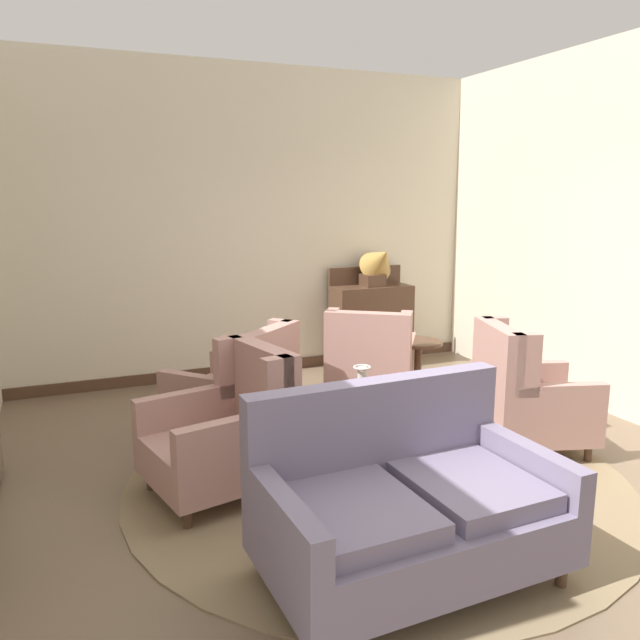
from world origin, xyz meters
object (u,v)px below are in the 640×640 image
settee (406,504)px  armchair_foreground_right (228,433)px  coffee_table (366,417)px  side_table (418,368)px  armchair_beside_settee (525,397)px  armchair_near_sideboard (371,366)px  armchair_far_left (240,390)px  sideboard (371,321)px  porcelain_vase (362,390)px  gramophone (380,262)px

settee → armchair_foreground_right: settee is taller
armchair_foreground_right → coffee_table: bearing=81.4°
side_table → armchair_foreground_right: bearing=-154.6°
armchair_beside_settee → armchair_near_sideboard: 1.50m
coffee_table → armchair_far_left: 1.15m
side_table → sideboard: sideboard is taller
armchair_foreground_right → sideboard: bearing=123.8°
settee → armchair_near_sideboard: (1.05, 2.44, 0.02)m
armchair_beside_settee → armchair_far_left: size_ratio=0.85×
side_table → sideboard: size_ratio=0.56×
armchair_foreground_right → armchair_beside_settee: bearing=72.2°
porcelain_vase → armchair_near_sideboard: armchair_near_sideboard is taller
porcelain_vase → side_table: porcelain_vase is taller
coffee_table → armchair_foreground_right: bearing=-176.0°
side_table → armchair_near_sideboard: bearing=163.1°
settee → gramophone: size_ratio=2.75×
armchair_beside_settee → armchair_far_left: bearing=76.9°
sideboard → armchair_far_left: bearing=-142.6°
gramophone → porcelain_vase: bearing=-120.5°
coffee_table → armchair_foreground_right: 1.10m
armchair_far_left → sideboard: (2.03, 1.55, 0.14)m
armchair_near_sideboard → sideboard: bearing=-82.4°
armchair_beside_settee → side_table: armchair_beside_settee is taller
armchair_far_left → porcelain_vase: bearing=86.6°
settee → armchair_far_left: size_ratio=1.32×
armchair_beside_settee → armchair_foreground_right: size_ratio=1.00×
coffee_table → side_table: (1.01, 0.92, 0.04)m
sideboard → armchair_near_sideboard: bearing=-117.1°
settee → sideboard: 4.19m
armchair_far_left → side_table: (1.76, 0.05, -0.01)m
porcelain_vase → gramophone: 2.81m
sideboard → gramophone: bearing=-60.9°
armchair_beside_settee → armchair_far_left: (-2.00, 1.16, -0.04)m
side_table → gramophone: bearing=77.2°
gramophone → coffee_table: bearing=-119.8°
armchair_beside_settee → sideboard: 2.71m
porcelain_vase → settee: 1.44m
armchair_far_left → sideboard: 2.55m
coffee_table → armchair_near_sideboard: (0.58, 1.05, 0.07)m
porcelain_vase → settee: size_ratio=0.20×
armchair_beside_settee → armchair_foreground_right: (-2.35, 0.21, -0.02)m
side_table → armchair_far_left: bearing=-178.5°
sideboard → gramophone: 0.72m
side_table → sideboard: (0.27, 1.50, 0.15)m
coffee_table → porcelain_vase: porcelain_vase is taller
coffee_table → armchair_far_left: (-0.75, 0.87, 0.05)m
side_table → sideboard: 1.53m
coffee_table → settee: (-0.47, -1.39, 0.05)m
porcelain_vase → armchair_foreground_right: bearing=-177.1°
armchair_far_left → armchair_beside_settee: bearing=108.8°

